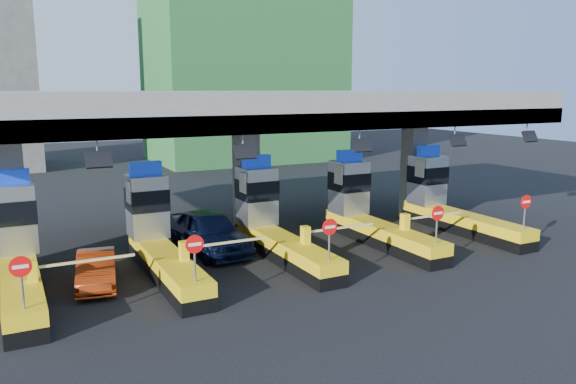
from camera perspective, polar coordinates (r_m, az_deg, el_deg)
name	(u,v)px	position (r m, az deg, el deg)	size (l,w,h in m)	color
ground	(274,254)	(24.61, -1.43, -6.34)	(120.00, 120.00, 0.00)	black
toll_canopy	(247,110)	(26.21, -4.24, 8.29)	(28.00, 12.09, 7.00)	slate
toll_lane_far_left	(18,251)	(22.28, -25.77, -5.45)	(4.43, 8.00, 4.16)	black
toll_lane_left	(157,235)	(22.87, -13.15, -4.28)	(4.43, 8.00, 4.16)	black
toll_lane_center	(271,222)	(24.49, -1.73, -3.04)	(4.43, 8.00, 4.16)	black
toll_lane_right	(366,211)	(26.95, 7.93, -1.89)	(4.43, 8.00, 4.16)	black
toll_lane_far_right	(446,201)	(30.05, 15.78, -0.91)	(4.43, 8.00, 4.16)	black
bg_building_scaffold	(243,18)	(58.11, -4.62, 17.20)	(18.00, 12.00, 28.00)	#1E5926
van	(209,231)	(25.00, -8.02, -3.98)	(2.17, 5.41, 1.84)	black
red_car	(96,269)	(21.75, -18.88, -7.45)	(1.33, 3.80, 1.25)	maroon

